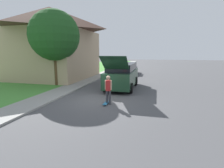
# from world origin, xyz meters

# --- Properties ---
(ground_plane) EXTENTS (120.00, 120.00, 0.00)m
(ground_plane) POSITION_xyz_m (0.00, 0.00, 0.00)
(ground_plane) COLOR #49494C
(lawn) EXTENTS (10.00, 80.00, 0.08)m
(lawn) POSITION_xyz_m (-8.00, 6.00, 0.04)
(lawn) COLOR #478E38
(lawn) RESTS_ON ground_plane
(sidewalk) EXTENTS (1.80, 80.00, 0.10)m
(sidewalk) POSITION_xyz_m (-3.60, 6.00, 0.05)
(sidewalk) COLOR gray
(sidewalk) RESTS_ON ground_plane
(house) EXTENTS (9.29, 9.58, 7.79)m
(house) POSITION_xyz_m (-8.35, 7.70, 4.13)
(house) COLOR tan
(house) RESTS_ON lawn
(lawn_tree_near) EXTENTS (4.30, 4.30, 6.45)m
(lawn_tree_near) POSITION_xyz_m (-5.22, 3.42, 4.36)
(lawn_tree_near) COLOR brown
(lawn_tree_near) RESTS_ON lawn
(suv_parked) EXTENTS (2.21, 5.86, 2.74)m
(suv_parked) POSITION_xyz_m (0.60, 3.81, 1.10)
(suv_parked) COLOR #193823
(suv_parked) RESTS_ON ground_plane
(car_down_street) EXTENTS (1.98, 4.51, 1.38)m
(car_down_street) POSITION_xyz_m (-0.33, 13.67, 0.68)
(car_down_street) COLOR black
(car_down_street) RESTS_ON ground_plane
(skateboarder) EXTENTS (0.41, 0.22, 1.68)m
(skateboarder) POSITION_xyz_m (0.72, -0.85, 0.93)
(skateboarder) COLOR #38383D
(skateboarder) RESTS_ON ground_plane
(skateboard) EXTENTS (0.23, 0.76, 0.10)m
(skateboard) POSITION_xyz_m (0.60, -0.95, 0.08)
(skateboard) COLOR #236B99
(skateboard) RESTS_ON ground_plane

